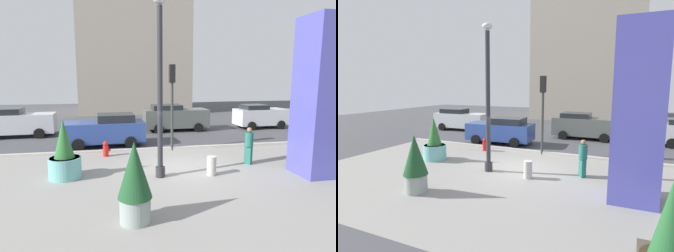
{
  "view_description": "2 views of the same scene",
  "coord_description": "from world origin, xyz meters",
  "views": [
    {
      "loc": [
        -2.76,
        -11.3,
        3.66
      ],
      "look_at": [
        -0.32,
        1.32,
        1.58
      ],
      "focal_mm": 30.91,
      "sensor_mm": 36.0,
      "label": 1
    },
    {
      "loc": [
        4.76,
        -11.71,
        3.89
      ],
      "look_at": [
        -1.09,
        1.06,
        1.81
      ],
      "focal_mm": 29.62,
      "sensor_mm": 36.0,
      "label": 2
    }
  ],
  "objects": [
    {
      "name": "ground_plane",
      "position": [
        0.0,
        4.0,
        0.0
      ],
      "size": [
        60.0,
        60.0,
        0.0
      ],
      "primitive_type": "plane",
      "color": "#47474C"
    },
    {
      "name": "plaza_pavement",
      "position": [
        0.0,
        -2.0,
        0.0
      ],
      "size": [
        18.0,
        10.0,
        0.02
      ],
      "primitive_type": "cube",
      "color": "gray",
      "rests_on": "ground_plane"
    },
    {
      "name": "curb_strip",
      "position": [
        0.0,
        3.12,
        0.08
      ],
      "size": [
        18.0,
        0.24,
        0.16
      ],
      "primitive_type": "cube",
      "color": "#B7B2A8",
      "rests_on": "ground_plane"
    },
    {
      "name": "lamp_post",
      "position": [
        -1.05,
        -0.94,
        3.17
      ],
      "size": [
        0.44,
        0.44,
        6.5
      ],
      "color": "#2D2D33",
      "rests_on": "ground_plane"
    },
    {
      "name": "art_pillar_blue",
      "position": [
        4.93,
        -1.75,
        2.97
      ],
      "size": [
        1.53,
        1.53,
        5.94
      ],
      "primitive_type": "cube",
      "color": "#4C4CAD",
      "rests_on": "ground_plane"
    },
    {
      "name": "potted_plant_near_left",
      "position": [
        -4.55,
        -0.37,
        0.86
      ],
      "size": [
        1.18,
        1.18,
        2.23
      ],
      "color": "#6BB2B2",
      "rests_on": "ground_plane"
    },
    {
      "name": "potted_plant_mid_plaza",
      "position": [
        -2.26,
        -4.27,
        1.11
      ],
      "size": [
        0.89,
        0.89,
        2.14
      ],
      "color": "gray",
      "rests_on": "ground_plane"
    },
    {
      "name": "fire_hydrant",
      "position": [
        -3.12,
        2.45,
        0.37
      ],
      "size": [
        0.36,
        0.26,
        0.75
      ],
      "color": "red",
      "rests_on": "ground_plane"
    },
    {
      "name": "concrete_bollard",
      "position": [
        0.92,
        -1.12,
        0.38
      ],
      "size": [
        0.36,
        0.36,
        0.75
      ],
      "primitive_type": "cylinder",
      "color": "#B2ADA3",
      "rests_on": "ground_plane"
    },
    {
      "name": "traffic_light_far_side",
      "position": [
        0.23,
        3.06,
        2.97
      ],
      "size": [
        0.28,
        0.42,
        4.39
      ],
      "color": "#333833",
      "rests_on": "ground_plane"
    },
    {
      "name": "car_intersection",
      "position": [
        1.64,
        8.82,
        0.96
      ],
      "size": [
        4.55,
        2.12,
        1.87
      ],
      "color": "#565B56",
      "rests_on": "ground_plane"
    },
    {
      "name": "car_curb_east",
      "position": [
        -8.82,
        8.45,
        0.94
      ],
      "size": [
        4.67,
        2.15,
        1.85
      ],
      "color": "silver",
      "rests_on": "ground_plane"
    },
    {
      "name": "car_far_lane",
      "position": [
        8.21,
        8.7,
        0.91
      ],
      "size": [
        3.9,
        2.07,
        1.78
      ],
      "color": "silver",
      "rests_on": "ground_plane"
    },
    {
      "name": "car_curb_west",
      "position": [
        -3.16,
        4.81,
        0.89
      ],
      "size": [
        4.45,
        2.26,
        1.76
      ],
      "color": "#2D4793",
      "rests_on": "ground_plane"
    },
    {
      "name": "pedestrian_by_curb",
      "position": [
        2.98,
        -0.02,
        0.9
      ],
      "size": [
        0.5,
        0.5,
        1.63
      ],
      "color": "#236656",
      "rests_on": "ground_plane"
    }
  ]
}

